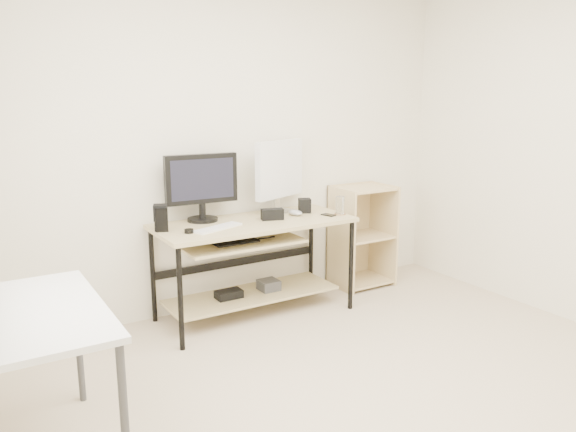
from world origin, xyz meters
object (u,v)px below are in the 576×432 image
(desk, at_px, (251,248))
(side_table, at_px, (34,327))
(audio_controller, at_px, (162,220))
(white_imac, at_px, (280,171))
(black_monitor, at_px, (202,183))
(shelf_unit, at_px, (359,235))

(desk, xyz_separation_m, side_table, (-1.65, -1.06, 0.13))
(audio_controller, bearing_deg, white_imac, 26.15)
(side_table, distance_m, white_imac, 2.40)
(desk, distance_m, black_monitor, 0.62)
(shelf_unit, bearing_deg, audio_controller, -176.35)
(shelf_unit, height_order, white_imac, white_imac)
(desk, distance_m, shelf_unit, 1.19)
(shelf_unit, xyz_separation_m, audio_controller, (-1.85, -0.12, 0.38))
(white_imac, bearing_deg, black_monitor, 156.59)
(black_monitor, bearing_deg, side_table, -133.58)
(black_monitor, xyz_separation_m, white_imac, (0.66, -0.02, 0.04))
(desk, relative_size, white_imac, 2.60)
(desk, bearing_deg, black_monitor, 146.39)
(desk, distance_m, audio_controller, 0.74)
(desk, distance_m, white_imac, 0.68)
(shelf_unit, relative_size, audio_controller, 5.38)
(white_imac, relative_size, audio_controller, 3.45)
(white_imac, bearing_deg, shelf_unit, -22.51)
(black_monitor, bearing_deg, shelf_unit, 1.83)
(shelf_unit, bearing_deg, desk, -172.23)
(audio_controller, bearing_deg, side_table, -112.95)
(shelf_unit, bearing_deg, black_monitor, 178.43)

